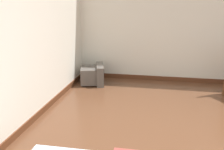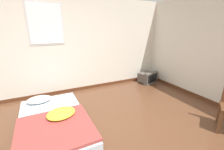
# 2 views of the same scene
# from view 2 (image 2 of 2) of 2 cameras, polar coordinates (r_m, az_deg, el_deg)

# --- Properties ---
(ground_plane) EXTENTS (20.00, 20.00, 0.00)m
(ground_plane) POSITION_cam_2_polar(r_m,az_deg,el_deg) (2.60, -2.98, -25.89)
(ground_plane) COLOR brown
(wall_back) EXTENTS (8.29, 0.08, 2.60)m
(wall_back) POSITION_cam_2_polar(r_m,az_deg,el_deg) (4.30, -16.58, 10.18)
(wall_back) COLOR silver
(wall_back) RESTS_ON ground_plane
(mattress_bed) EXTENTS (1.22, 2.06, 0.30)m
(mattress_bed) POSITION_cam_2_polar(r_m,az_deg,el_deg) (3.17, -21.45, -15.86)
(mattress_bed) COLOR silver
(mattress_bed) RESTS_ON ground_plane
(crt_tv) EXTENTS (0.64, 0.57, 0.38)m
(crt_tv) POSITION_cam_2_polar(r_m,az_deg,el_deg) (5.23, 13.40, -0.89)
(crt_tv) COLOR #56514C
(crt_tv) RESTS_ON ground_plane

